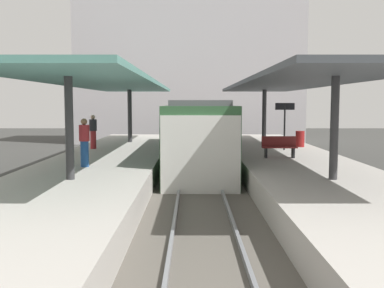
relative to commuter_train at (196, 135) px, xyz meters
The scene contains 15 objects.
ground_plane 3.51m from the commuter_train, 90.00° to the right, with size 80.00×80.00×0.00m, color #383835.
platform_left 5.03m from the commuter_train, 141.16° to the right, with size 4.40×28.00×1.00m, color #ADA8A0.
platform_right 5.03m from the commuter_train, 38.84° to the right, with size 4.40×28.00×1.00m, color #ADA8A0.
track_ballast 3.47m from the commuter_train, 90.00° to the right, with size 3.20×28.00×0.20m, color #59544C.
rail_near_side 3.46m from the commuter_train, 103.24° to the right, with size 0.08×28.00×0.14m, color slate.
rail_far_side 3.46m from the commuter_train, 76.76° to the right, with size 0.08×28.00×0.14m, color slate.
commuter_train is the anchor object (origin of this frame).
canopy_left 4.73m from the commuter_train, 156.41° to the right, with size 4.18×21.00×3.12m.
canopy_right 4.73m from the commuter_train, 23.59° to the right, with size 4.18×21.00×3.12m.
platform_bench 4.24m from the commuter_train, 39.90° to the right, with size 1.40×0.41×0.86m.
platform_sign 4.16m from the commuter_train, ahead, with size 0.90×0.08×2.21m.
litter_bin 5.50m from the commuter_train, 19.44° to the left, with size 0.44×0.44×0.80m, color maroon.
passenger_near_bench 6.69m from the commuter_train, 126.68° to the right, with size 0.36×0.36×1.67m.
passenger_mid_platform 5.14m from the commuter_train, behind, with size 0.36×0.36×1.64m.
station_building_backdrop 17.36m from the commuter_train, 91.56° to the left, with size 18.00×6.00×11.00m, color #B7B2B7.
Camera 1 is at (-0.28, -17.80, 3.19)m, focal length 42.20 mm.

